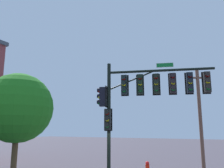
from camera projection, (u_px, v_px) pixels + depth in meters
signal_pole_assembly at (144, 93)px, 12.83m from camera, size 6.19×2.63×6.47m
utility_pole at (200, 115)px, 16.67m from camera, size 1.61×1.01×7.06m
tree_near at (18, 108)px, 12.84m from camera, size 3.82×3.82×5.80m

